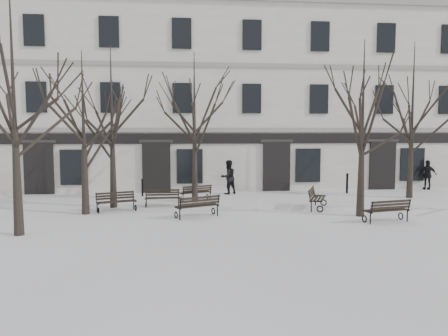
{
  "coord_description": "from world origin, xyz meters",
  "views": [
    {
      "loc": [
        -2.11,
        -17.22,
        3.59
      ],
      "look_at": [
        -0.1,
        3.0,
        1.82
      ],
      "focal_mm": 35.0,
      "sensor_mm": 36.0,
      "label": 1
    }
  ],
  "objects": [
    {
      "name": "ground",
      "position": [
        0.0,
        0.0,
        0.0
      ],
      "size": [
        100.0,
        100.0,
        0.0
      ],
      "primitive_type": "plane",
      "color": "white",
      "rests_on": "ground"
    },
    {
      "name": "bench_2",
      "position": [
        5.88,
        -1.18,
        0.5
      ],
      "size": [
        1.91,
        1.04,
        0.92
      ],
      "rotation": [
        0.0,
        0.0,
        3.36
      ],
      "color": "black",
      "rests_on": "ground"
    },
    {
      "name": "bench_1",
      "position": [
        -1.43,
        0.5,
        0.5
      ],
      "size": [
        1.9,
        1.35,
        0.92
      ],
      "rotation": [
        0.0,
        0.0,
        3.57
      ],
      "color": "black",
      "rests_on": "ground"
    },
    {
      "name": "building",
      "position": [
        0.0,
        12.96,
        5.52
      ],
      "size": [
        40.4,
        10.2,
        11.4
      ],
      "color": "silver",
      "rests_on": "ground"
    },
    {
      "name": "tree_0",
      "position": [
        -7.64,
        -1.92,
        5.42
      ],
      "size": [
        6.06,
        6.06,
        8.66
      ],
      "color": "black",
      "rests_on": "ground"
    },
    {
      "name": "pedestrian_b",
      "position": [
        0.53,
        6.95,
        0.0
      ],
      "size": [
        1.16,
        1.07,
        1.91
      ],
      "primitive_type": "imported",
      "rotation": [
        0.0,
        0.0,
        3.63
      ],
      "color": "black",
      "rests_on": "ground"
    },
    {
      "name": "bench_5",
      "position": [
        4.05,
        2.01,
        0.52
      ],
      "size": [
        1.36,
        1.98,
        0.95
      ],
      "rotation": [
        0.0,
        0.0,
        1.16
      ],
      "color": "black",
      "rests_on": "ground"
    },
    {
      "name": "pedestrian_c",
      "position": [
        12.7,
        7.56,
        0.0
      ],
      "size": [
        1.1,
        0.57,
        1.79
      ],
      "primitive_type": "imported",
      "rotation": [
        0.0,
        0.0,
        3.0
      ],
      "color": "black",
      "rests_on": "ground"
    },
    {
      "name": "bench_4",
      "position": [
        -1.36,
        4.8,
        0.44
      ],
      "size": [
        1.68,
        1.16,
        0.81
      ],
      "rotation": [
        0.0,
        0.0,
        3.55
      ],
      "color": "black",
      "rests_on": "ground"
    },
    {
      "name": "bench_0",
      "position": [
        -4.97,
        2.21,
        0.47
      ],
      "size": [
        1.79,
        1.16,
        0.86
      ],
      "rotation": [
        0.0,
        0.0,
        0.35
      ],
      "color": "black",
      "rests_on": "ground"
    },
    {
      "name": "bollard_b",
      "position": [
        7.31,
        6.62,
        0.61
      ],
      "size": [
        0.15,
        0.15,
        1.15
      ],
      "color": "black",
      "rests_on": "ground"
    },
    {
      "name": "tree_6",
      "position": [
        9.98,
        4.67,
        5.11
      ],
      "size": [
        5.72,
        5.72,
        8.17
      ],
      "color": "black",
      "rests_on": "ground"
    },
    {
      "name": "tree_4",
      "position": [
        -5.23,
        3.24,
        4.63
      ],
      "size": [
        5.18,
        5.18,
        7.4
      ],
      "color": "black",
      "rests_on": "ground"
    },
    {
      "name": "tree_1",
      "position": [
        -6.18,
        1.71,
        4.3
      ],
      "size": [
        4.82,
        4.82,
        6.89
      ],
      "color": "black",
      "rests_on": "ground"
    },
    {
      "name": "tree_5",
      "position": [
        -1.42,
        4.45,
        4.64
      ],
      "size": [
        5.2,
        5.2,
        7.43
      ],
      "color": "black",
      "rests_on": "ground"
    },
    {
      "name": "bollard_a",
      "position": [
        -4.2,
        6.58,
        0.52
      ],
      "size": [
        0.12,
        0.12,
        0.96
      ],
      "color": "black",
      "rests_on": "ground"
    },
    {
      "name": "bench_3",
      "position": [
        -2.98,
        3.26,
        0.44
      ],
      "size": [
        1.61,
        0.61,
        0.8
      ],
      "rotation": [
        0.0,
        0.0,
        0.02
      ],
      "color": "black",
      "rests_on": "ground"
    },
    {
      "name": "tree_2",
      "position": [
        5.34,
        0.12,
        4.54
      ],
      "size": [
        5.09,
        5.09,
        7.26
      ],
      "color": "black",
      "rests_on": "ground"
    }
  ]
}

